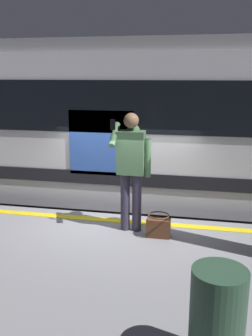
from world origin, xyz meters
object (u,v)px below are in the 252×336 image
(passenger, at_px, (131,163))
(handbag, at_px, (158,227))
(train_carriage, at_px, (225,122))
(trash_bin, at_px, (217,321))

(passenger, bearing_deg, handbag, 157.35)
(train_carriage, relative_size, trash_bin, 14.14)
(train_carriage, distance_m, handbag, 3.06)
(handbag, bearing_deg, passenger, -22.65)
(trash_bin, bearing_deg, train_carriage, -92.89)
(train_carriage, relative_size, passenger, 6.94)
(trash_bin, bearing_deg, passenger, -65.48)
(passenger, bearing_deg, trash_bin, 114.52)
(passenger, bearing_deg, train_carriage, -120.70)
(train_carriage, distance_m, trash_bin, 5.14)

